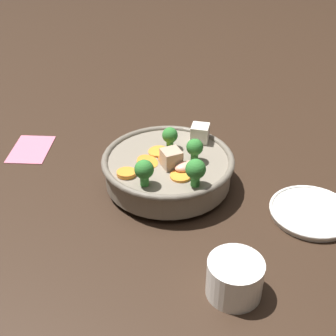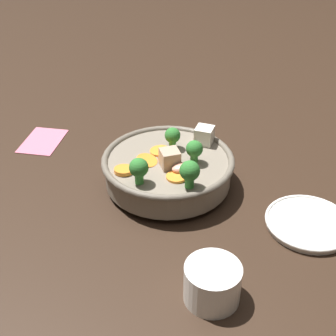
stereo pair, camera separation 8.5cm
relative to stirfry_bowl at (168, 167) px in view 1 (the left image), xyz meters
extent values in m
plane|color=black|center=(0.00, 0.00, -0.04)|extent=(3.00, 3.00, 0.00)
cylinder|color=slate|center=(0.00, 0.00, -0.04)|extent=(0.13, 0.13, 0.01)
cylinder|color=slate|center=(0.00, 0.00, -0.01)|extent=(0.23, 0.23, 0.05)
torus|color=#685F52|center=(0.00, 0.00, 0.02)|extent=(0.24, 0.24, 0.01)
cylinder|color=brown|center=(0.00, 0.00, 0.00)|extent=(0.21, 0.21, 0.03)
cylinder|color=orange|center=(0.05, 0.03, 0.02)|extent=(0.04, 0.04, 0.01)
cylinder|color=orange|center=(-0.02, -0.02, 0.02)|extent=(0.04, 0.04, 0.01)
cylinder|color=orange|center=(-0.01, -0.01, 0.02)|extent=(0.05, 0.05, 0.01)
cylinder|color=orange|center=(0.05, -0.07, 0.02)|extent=(0.03, 0.03, 0.01)
cylinder|color=orange|center=(0.02, -0.04, 0.02)|extent=(0.05, 0.05, 0.01)
cylinder|color=green|center=(0.07, 0.05, 0.03)|extent=(0.02, 0.02, 0.02)
sphere|color=#2D752D|center=(0.07, 0.05, 0.05)|extent=(0.03, 0.03, 0.03)
cylinder|color=green|center=(-0.01, 0.05, 0.02)|extent=(0.01, 0.01, 0.02)
sphere|color=#2D752D|center=(-0.01, 0.05, 0.04)|extent=(0.03, 0.03, 0.03)
cylinder|color=green|center=(0.08, -0.03, 0.03)|extent=(0.01, 0.01, 0.02)
sphere|color=#2D752D|center=(0.08, -0.03, 0.05)|extent=(0.03, 0.03, 0.03)
cylinder|color=green|center=(-0.04, 0.00, 0.02)|extent=(0.01, 0.01, 0.02)
sphere|color=#2D752D|center=(-0.04, 0.00, 0.04)|extent=(0.03, 0.03, 0.03)
cube|color=tan|center=(0.02, 0.01, 0.03)|extent=(0.04, 0.04, 0.03)
cube|color=silver|center=(-0.07, 0.05, 0.03)|extent=(0.04, 0.04, 0.03)
ellipsoid|color=#EA9E84|center=(0.03, 0.04, 0.02)|extent=(0.04, 0.05, 0.02)
cylinder|color=white|center=(0.07, 0.25, -0.04)|extent=(0.14, 0.14, 0.01)
torus|color=white|center=(0.07, 0.25, -0.03)|extent=(0.14, 0.14, 0.01)
cylinder|color=white|center=(0.25, 0.11, -0.01)|extent=(0.08, 0.08, 0.06)
cylinder|color=brown|center=(0.25, 0.11, 0.00)|extent=(0.07, 0.07, 0.00)
cube|color=#D16B84|center=(-0.10, -0.30, -0.04)|extent=(0.11, 0.08, 0.00)
camera|label=1|loc=(0.70, 0.06, 0.47)|focal=50.00mm
camera|label=2|loc=(0.69, 0.15, 0.47)|focal=50.00mm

